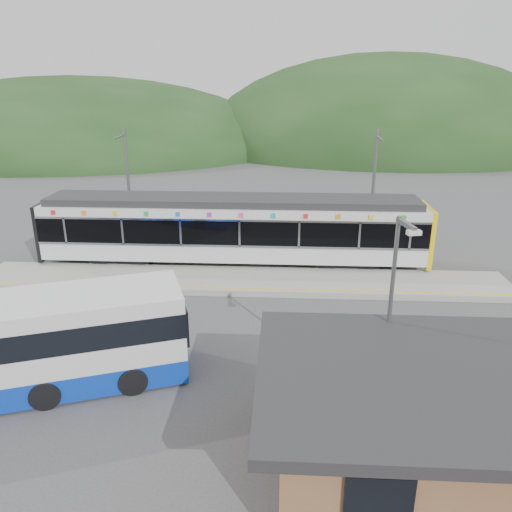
{
  "coord_description": "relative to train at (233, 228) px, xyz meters",
  "views": [
    {
      "loc": [
        1.97,
        -19.44,
        9.63
      ],
      "look_at": [
        0.82,
        1.0,
        2.29
      ],
      "focal_mm": 35.0,
      "sensor_mm": 36.0,
      "label": 1
    }
  ],
  "objects": [
    {
      "name": "platform",
      "position": [
        0.7,
        -2.7,
        -1.91
      ],
      "size": [
        26.0,
        3.2,
        0.3
      ],
      "primitive_type": "cube",
      "color": "#9E9E99",
      "rests_on": "ground"
    },
    {
      "name": "station_shelter",
      "position": [
        6.7,
        -15.0,
        -0.51
      ],
      "size": [
        9.2,
        6.2,
        3.0
      ],
      "color": "brown",
      "rests_on": "ground"
    },
    {
      "name": "train",
      "position": [
        0.0,
        0.0,
        0.0
      ],
      "size": [
        20.44,
        3.01,
        3.74
      ],
      "color": "black",
      "rests_on": "ground"
    },
    {
      "name": "catenary_mast_east",
      "position": [
        7.7,
        2.56,
        1.58
      ],
      "size": [
        0.18,
        1.8,
        7.0
      ],
      "color": "slate",
      "rests_on": "ground"
    },
    {
      "name": "lamp_post",
      "position": [
        5.77,
        -12.47,
        1.6
      ],
      "size": [
        0.38,
        1.11,
        6.15
      ],
      "rotation": [
        0.0,
        0.0,
        0.21
      ],
      "color": "slate",
      "rests_on": "ground"
    },
    {
      "name": "hills",
      "position": [
        6.89,
        -0.71,
        -2.06
      ],
      "size": [
        146.0,
        149.0,
        26.0
      ],
      "color": "#1E3D19",
      "rests_on": "ground"
    },
    {
      "name": "yellow_line",
      "position": [
        0.7,
        -4.0,
        -1.76
      ],
      "size": [
        26.0,
        0.1,
        0.01
      ],
      "primitive_type": "cube",
      "color": "yellow",
      "rests_on": "platform"
    },
    {
      "name": "ground",
      "position": [
        0.7,
        -6.0,
        -2.06
      ],
      "size": [
        120.0,
        120.0,
        0.0
      ],
      "primitive_type": "plane",
      "color": "#4C4C4F",
      "rests_on": "ground"
    },
    {
      "name": "catenary_mast_west",
      "position": [
        -6.3,
        2.56,
        1.58
      ],
      "size": [
        0.18,
        1.8,
        7.0
      ],
      "color": "slate",
      "rests_on": "ground"
    }
  ]
}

